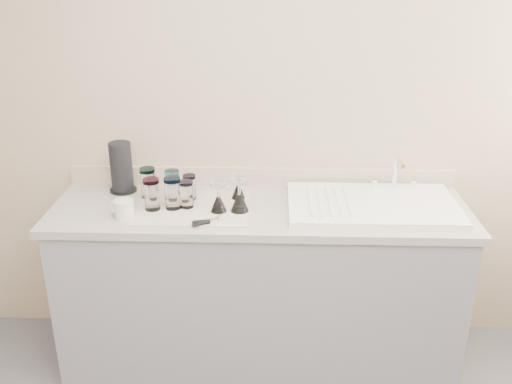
{
  "coord_description": "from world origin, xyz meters",
  "views": [
    {
      "loc": [
        0.07,
        -1.37,
        2.05
      ],
      "look_at": [
        -0.02,
        1.15,
        1.0
      ],
      "focal_mm": 40.0,
      "sensor_mm": 36.0,
      "label": 1
    }
  ],
  "objects_px": {
    "tumbler_teal": "(148,183)",
    "tumbler_blue": "(173,193)",
    "can_opener": "(207,222)",
    "sink_unit": "(372,205)",
    "goblet_front_left": "(219,202)",
    "paper_towel_roll": "(121,168)",
    "tumbler_lavender": "(186,194)",
    "tumbler_cyan": "(172,184)",
    "white_mug": "(124,209)",
    "goblet_back_right": "(238,190)",
    "tumbler_magenta": "(152,194)",
    "tumbler_purple": "(190,187)",
    "goblet_front_right": "(239,200)"
  },
  "relations": [
    {
      "from": "tumbler_lavender",
      "to": "goblet_front_right",
      "type": "height_order",
      "value": "goblet_front_right"
    },
    {
      "from": "tumbler_lavender",
      "to": "goblet_back_right",
      "type": "xyz_separation_m",
      "value": [
        0.24,
        0.12,
        -0.03
      ]
    },
    {
      "from": "sink_unit",
      "to": "tumbler_cyan",
      "type": "xyz_separation_m",
      "value": [
        -1.0,
        0.08,
        0.06
      ]
    },
    {
      "from": "tumbler_cyan",
      "to": "tumbler_lavender",
      "type": "bearing_deg",
      "value": -52.82
    },
    {
      "from": "can_opener",
      "to": "sink_unit",
      "type": "bearing_deg",
      "value": 15.29
    },
    {
      "from": "goblet_front_left",
      "to": "can_opener",
      "type": "xyz_separation_m",
      "value": [
        -0.04,
        -0.14,
        -0.04
      ]
    },
    {
      "from": "tumbler_blue",
      "to": "can_opener",
      "type": "height_order",
      "value": "tumbler_blue"
    },
    {
      "from": "tumbler_lavender",
      "to": "tumbler_blue",
      "type": "bearing_deg",
      "value": -167.54
    },
    {
      "from": "can_opener",
      "to": "tumbler_lavender",
      "type": "bearing_deg",
      "value": 122.74
    },
    {
      "from": "goblet_back_right",
      "to": "paper_towel_roll",
      "type": "distance_m",
      "value": 0.63
    },
    {
      "from": "tumbler_purple",
      "to": "paper_towel_roll",
      "type": "relative_size",
      "value": 0.49
    },
    {
      "from": "goblet_back_right",
      "to": "tumbler_blue",
      "type": "bearing_deg",
      "value": -156.29
    },
    {
      "from": "tumbler_blue",
      "to": "goblet_back_right",
      "type": "height_order",
      "value": "tumbler_blue"
    },
    {
      "from": "tumbler_lavender",
      "to": "white_mug",
      "type": "relative_size",
      "value": 1.01
    },
    {
      "from": "sink_unit",
      "to": "tumbler_lavender",
      "type": "height_order",
      "value": "sink_unit"
    },
    {
      "from": "tumbler_teal",
      "to": "tumbler_blue",
      "type": "relative_size",
      "value": 0.98
    },
    {
      "from": "tumbler_magenta",
      "to": "white_mug",
      "type": "height_order",
      "value": "tumbler_magenta"
    },
    {
      "from": "tumbler_teal",
      "to": "tumbler_cyan",
      "type": "xyz_separation_m",
      "value": [
        0.12,
        -0.0,
        -0.01
      ]
    },
    {
      "from": "tumbler_purple",
      "to": "goblet_front_left",
      "type": "relative_size",
      "value": 0.91
    },
    {
      "from": "sink_unit",
      "to": "white_mug",
      "type": "distance_m",
      "value": 1.2
    },
    {
      "from": "tumbler_lavender",
      "to": "can_opener",
      "type": "bearing_deg",
      "value": -57.26
    },
    {
      "from": "goblet_front_right",
      "to": "paper_towel_roll",
      "type": "distance_m",
      "value": 0.68
    },
    {
      "from": "can_opener",
      "to": "white_mug",
      "type": "bearing_deg",
      "value": 171.14
    },
    {
      "from": "tumbler_cyan",
      "to": "tumbler_purple",
      "type": "xyz_separation_m",
      "value": [
        0.09,
        -0.02,
        -0.01
      ]
    },
    {
      "from": "sink_unit",
      "to": "goblet_front_right",
      "type": "xyz_separation_m",
      "value": [
        -0.65,
        -0.07,
        0.04
      ]
    },
    {
      "from": "goblet_front_left",
      "to": "tumbler_magenta",
      "type": "bearing_deg",
      "value": 177.52
    },
    {
      "from": "tumbler_blue",
      "to": "tumbler_lavender",
      "type": "distance_m",
      "value": 0.07
    },
    {
      "from": "goblet_back_right",
      "to": "white_mug",
      "type": "bearing_deg",
      "value": -155.29
    },
    {
      "from": "tumbler_blue",
      "to": "paper_towel_roll",
      "type": "bearing_deg",
      "value": 142.97
    },
    {
      "from": "tumbler_magenta",
      "to": "sink_unit",
      "type": "bearing_deg",
      "value": 3.43
    },
    {
      "from": "tumbler_magenta",
      "to": "goblet_back_right",
      "type": "height_order",
      "value": "tumbler_magenta"
    },
    {
      "from": "can_opener",
      "to": "tumbler_blue",
      "type": "bearing_deg",
      "value": 137.33
    },
    {
      "from": "sink_unit",
      "to": "goblet_front_left",
      "type": "relative_size",
      "value": 5.79
    },
    {
      "from": "tumbler_lavender",
      "to": "white_mug",
      "type": "distance_m",
      "value": 0.31
    },
    {
      "from": "tumbler_magenta",
      "to": "goblet_front_left",
      "type": "xyz_separation_m",
      "value": [
        0.32,
        -0.01,
        -0.03
      ]
    },
    {
      "from": "tumbler_lavender",
      "to": "can_opener",
      "type": "distance_m",
      "value": 0.22
    },
    {
      "from": "tumbler_lavender",
      "to": "goblet_front_right",
      "type": "xyz_separation_m",
      "value": [
        0.26,
        -0.03,
        -0.02
      ]
    },
    {
      "from": "can_opener",
      "to": "tumbler_purple",
      "type": "bearing_deg",
      "value": 112.38
    },
    {
      "from": "sink_unit",
      "to": "paper_towel_roll",
      "type": "relative_size",
      "value": 3.1
    },
    {
      "from": "tumbler_blue",
      "to": "tumbler_lavender",
      "type": "bearing_deg",
      "value": 12.46
    },
    {
      "from": "tumbler_purple",
      "to": "paper_towel_roll",
      "type": "bearing_deg",
      "value": 162.78
    },
    {
      "from": "paper_towel_roll",
      "to": "tumbler_teal",
      "type": "bearing_deg",
      "value": -31.87
    },
    {
      "from": "tumbler_lavender",
      "to": "goblet_front_right",
      "type": "relative_size",
      "value": 0.85
    },
    {
      "from": "tumbler_teal",
      "to": "sink_unit",
      "type": "bearing_deg",
      "value": -4.22
    },
    {
      "from": "tumbler_cyan",
      "to": "white_mug",
      "type": "xyz_separation_m",
      "value": [
        -0.19,
        -0.24,
        -0.04
      ]
    },
    {
      "from": "tumbler_cyan",
      "to": "tumbler_magenta",
      "type": "height_order",
      "value": "tumbler_magenta"
    },
    {
      "from": "tumbler_blue",
      "to": "tumbler_lavender",
      "type": "relative_size",
      "value": 1.16
    },
    {
      "from": "goblet_front_left",
      "to": "paper_towel_roll",
      "type": "distance_m",
      "value": 0.59
    },
    {
      "from": "goblet_back_right",
      "to": "goblet_front_right",
      "type": "relative_size",
      "value": 0.78
    },
    {
      "from": "can_opener",
      "to": "paper_towel_roll",
      "type": "bearing_deg",
      "value": 140.75
    }
  ]
}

